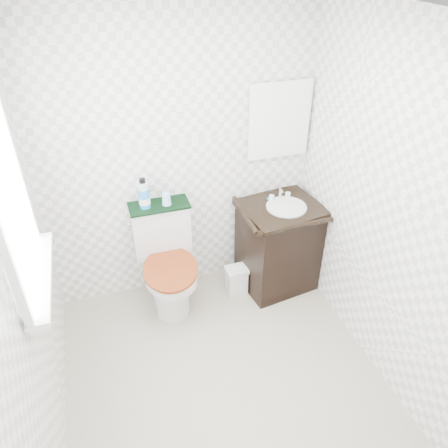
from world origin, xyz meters
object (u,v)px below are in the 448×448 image
toilet (167,266)px  vanity (278,244)px  cup (166,199)px  mouthwash_bottle (144,194)px  trash_bin (236,280)px

toilet → vanity: 0.98m
vanity → cup: 1.07m
toilet → mouthwash_bottle: mouthwash_bottle is taller
toilet → trash_bin: size_ratio=3.26×
trash_bin → cup: size_ratio=2.97×
vanity → trash_bin: (-0.39, -0.02, -0.29)m
cup → trash_bin: bearing=-20.2°
trash_bin → vanity: bearing=3.5°
vanity → cup: (-0.92, 0.17, 0.53)m
trash_bin → toilet: bearing=172.0°
trash_bin → mouthwash_bottle: bearing=163.6°
vanity → trash_bin: 0.49m
toilet → vanity: size_ratio=0.97×
toilet → mouthwash_bottle: size_ratio=3.61×
trash_bin → mouthwash_bottle: size_ratio=1.10×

